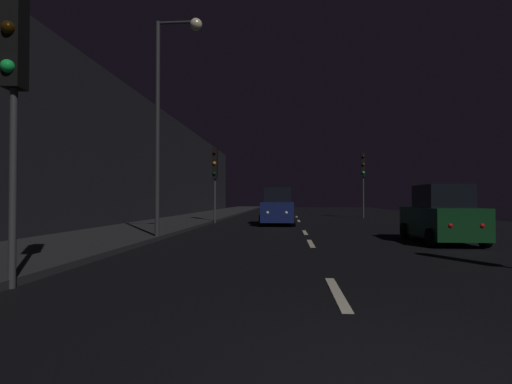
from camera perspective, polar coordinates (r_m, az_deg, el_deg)
name	(u,v)px	position (r m, az deg, el deg)	size (l,w,h in m)	color
ground	(298,220)	(27.72, 6.25, -4.13)	(27.47, 84.00, 0.02)	black
sidewalk_left	(194,218)	(28.52, -9.10, -3.86)	(4.40, 84.00, 0.15)	#28282B
building_facade_left	(142,161)	(26.03, -16.51, 4.45)	(0.80, 63.00, 7.91)	black
lane_centerline	(303,229)	(19.04, 6.99, -5.49)	(0.16, 28.37, 0.01)	beige
traffic_light_far_right	(363,170)	(31.77, 15.55, 3.11)	(0.34, 0.47, 5.15)	#38383A
traffic_light_far_left	(215,169)	(23.98, -6.10, 3.41)	(0.31, 0.46, 4.63)	#38383A
traffic_light_near_left	(14,59)	(7.93, -32.18, 16.33)	(0.34, 0.47, 5.23)	#38383A
streetlamp_overhead	(169,96)	(14.63, -12.70, 13.72)	(1.70, 0.44, 7.97)	#2D2D30
car_approaching_headlights	(278,208)	(22.35, 3.25, -2.34)	(1.96, 4.25, 2.14)	#141E51
car_parked_right_near	(441,216)	(14.57, 25.64, -3.24)	(1.80, 3.89, 1.96)	#0F3819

